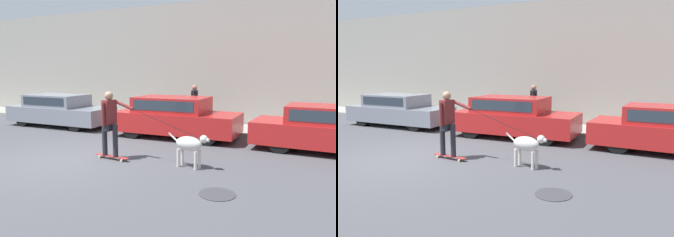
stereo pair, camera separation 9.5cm
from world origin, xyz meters
The scene contains 9 objects.
ground_plane centered at (0.00, 0.00, 0.00)m, with size 36.00×36.00×0.00m, color #47474C.
back_wall centered at (0.00, 6.91, 2.49)m, with size 32.00×0.30×4.98m.
sidewalk_curb centered at (0.00, 5.80, 0.06)m, with size 30.00×1.89×0.11m.
parked_car_0 centered at (-3.89, 3.75, 0.62)m, with size 4.32×1.74×1.26m.
parked_car_1 centered at (1.22, 3.75, 0.67)m, with size 4.16×1.86×1.35m.
dog centered at (2.97, 0.77, 0.54)m, with size 1.08×0.42×0.80m.
skateboarder centered at (0.91, 0.55, 0.98)m, with size 2.87×0.53×1.71m.
pedestrian_with_bag centered at (1.22, 5.47, 0.97)m, with size 0.35×0.74×1.57m.
manhole_cover centered at (4.05, -0.55, 0.01)m, with size 0.67×0.67×0.01m.
Camera 2 is at (5.83, -5.97, 2.23)m, focal length 35.00 mm.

